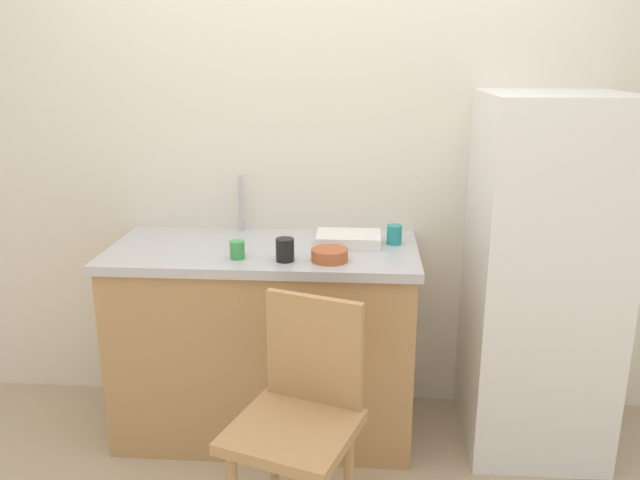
# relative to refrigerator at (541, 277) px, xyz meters

# --- Properties ---
(back_wall) EXTENTS (4.80, 0.10, 2.47)m
(back_wall) POSITION_rel_refrigerator_xyz_m (-1.02, 0.35, 0.46)
(back_wall) COLOR silver
(back_wall) RESTS_ON ground_plane
(cabinet_base) EXTENTS (1.30, 0.60, 0.84)m
(cabinet_base) POSITION_rel_refrigerator_xyz_m (-1.19, 0.00, -0.35)
(cabinet_base) COLOR tan
(cabinet_base) RESTS_ON ground_plane
(countertop) EXTENTS (1.34, 0.64, 0.04)m
(countertop) POSITION_rel_refrigerator_xyz_m (-1.19, 0.00, 0.09)
(countertop) COLOR #B7B7BC
(countertop) RESTS_ON cabinet_base
(faucet) EXTENTS (0.02, 0.02, 0.27)m
(faucet) POSITION_rel_refrigerator_xyz_m (-1.34, 0.25, 0.24)
(faucet) COLOR #B7B7BC
(faucet) RESTS_ON countertop
(refrigerator) EXTENTS (0.57, 0.61, 1.54)m
(refrigerator) POSITION_rel_refrigerator_xyz_m (0.00, 0.00, 0.00)
(refrigerator) COLOR white
(refrigerator) RESTS_ON ground_plane
(chair) EXTENTS (0.51, 0.51, 0.89)m
(chair) POSITION_rel_refrigerator_xyz_m (-0.97, -0.71, -0.27)
(chair) COLOR tan
(chair) RESTS_ON ground_plane
(dish_tray) EXTENTS (0.28, 0.20, 0.05)m
(dish_tray) POSITION_rel_refrigerator_xyz_m (-0.83, 0.06, 0.14)
(dish_tray) COLOR white
(dish_tray) RESTS_ON countertop
(terracotta_bowl) EXTENTS (0.15, 0.15, 0.05)m
(terracotta_bowl) POSITION_rel_refrigerator_xyz_m (-0.90, -0.17, 0.14)
(terracotta_bowl) COLOR #B25B33
(terracotta_bowl) RESTS_ON countertop
(cup_black) EXTENTS (0.07, 0.07, 0.09)m
(cup_black) POSITION_rel_refrigerator_xyz_m (-1.08, -0.19, 0.16)
(cup_black) COLOR black
(cup_black) RESTS_ON countertop
(cup_teal) EXTENTS (0.07, 0.07, 0.09)m
(cup_teal) POSITION_rel_refrigerator_xyz_m (-0.62, 0.09, 0.15)
(cup_teal) COLOR teal
(cup_teal) RESTS_ON countertop
(cup_green) EXTENTS (0.06, 0.06, 0.07)m
(cup_green) POSITION_rel_refrigerator_xyz_m (-1.27, -0.17, 0.15)
(cup_green) COLOR green
(cup_green) RESTS_ON countertop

